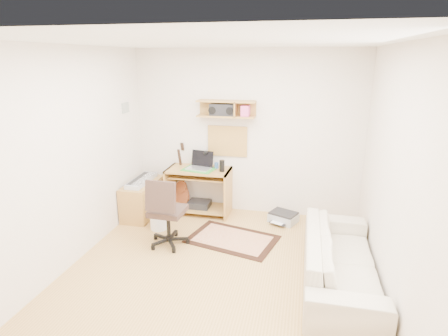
% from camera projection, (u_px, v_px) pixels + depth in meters
% --- Properties ---
extents(floor, '(3.60, 4.00, 0.01)m').
position_uv_depth(floor, '(217.00, 276.00, 4.34)').
color(floor, tan).
rests_on(floor, ground).
extents(ceiling, '(3.60, 4.00, 0.01)m').
position_uv_depth(ceiling, '(216.00, 41.00, 3.59)').
color(ceiling, white).
rests_on(ceiling, ground).
extents(back_wall, '(3.60, 0.01, 2.60)m').
position_uv_depth(back_wall, '(246.00, 134.00, 5.84)').
color(back_wall, silver).
rests_on(back_wall, ground).
extents(left_wall, '(0.01, 4.00, 2.60)m').
position_uv_depth(left_wall, '(67.00, 160.00, 4.34)').
color(left_wall, silver).
rests_on(left_wall, ground).
extents(right_wall, '(0.01, 4.00, 2.60)m').
position_uv_depth(right_wall, '(397.00, 181.00, 3.59)').
color(right_wall, silver).
rests_on(right_wall, ground).
extents(wall_shelf, '(0.90, 0.25, 0.26)m').
position_uv_depth(wall_shelf, '(226.00, 109.00, 5.67)').
color(wall_shelf, '#B4833F').
rests_on(wall_shelf, back_wall).
extents(cork_board, '(0.64, 0.03, 0.49)m').
position_uv_depth(cork_board, '(227.00, 141.00, 5.92)').
color(cork_board, tan).
rests_on(cork_board, back_wall).
extents(wall_photo, '(0.02, 0.20, 0.15)m').
position_uv_depth(wall_photo, '(125.00, 108.00, 5.62)').
color(wall_photo, '#4C8CBF').
rests_on(wall_photo, left_wall).
extents(desk, '(1.00, 0.55, 0.75)m').
position_uv_depth(desk, '(199.00, 191.00, 5.99)').
color(desk, '#B4833F').
rests_on(desk, floor).
extents(laptop, '(0.43, 0.43, 0.28)m').
position_uv_depth(laptop, '(199.00, 161.00, 5.82)').
color(laptop, silver).
rests_on(laptop, desk).
extents(speaker, '(0.08, 0.08, 0.18)m').
position_uv_depth(speaker, '(222.00, 166.00, 5.73)').
color(speaker, black).
rests_on(speaker, desk).
extents(desk_lamp, '(0.09, 0.09, 0.28)m').
position_uv_depth(desk_lamp, '(209.00, 159.00, 5.95)').
color(desk_lamp, black).
rests_on(desk_lamp, desk).
extents(pencil_cup, '(0.07, 0.07, 0.10)m').
position_uv_depth(pencil_cup, '(216.00, 165.00, 5.91)').
color(pencil_cup, '#305691').
rests_on(pencil_cup, desk).
extents(boombox, '(0.37, 0.17, 0.19)m').
position_uv_depth(boombox, '(222.00, 110.00, 5.68)').
color(boombox, black).
rests_on(boombox, wall_shelf).
extents(rug, '(1.34, 1.06, 0.02)m').
position_uv_depth(rug, '(232.00, 239.00, 5.19)').
color(rug, beige).
rests_on(rug, floor).
extents(task_chair, '(0.52, 0.52, 0.98)m').
position_uv_depth(task_chair, '(168.00, 211.00, 4.93)').
color(task_chair, '#34251F').
rests_on(task_chair, floor).
extents(cabinet, '(0.40, 0.90, 0.55)m').
position_uv_depth(cabinet, '(143.00, 199.00, 5.95)').
color(cabinet, '#B4833F').
rests_on(cabinet, floor).
extents(music_keyboard, '(0.23, 0.75, 0.07)m').
position_uv_depth(music_keyboard, '(142.00, 180.00, 5.86)').
color(music_keyboard, '#B2B5BA').
rests_on(music_keyboard, cabinet).
extents(guitar, '(0.35, 0.28, 1.12)m').
position_uv_depth(guitar, '(181.00, 176.00, 6.14)').
color(guitar, '#A85833').
rests_on(guitar, floor).
extents(waste_basket, '(0.27, 0.27, 0.30)m').
position_uv_depth(waste_basket, '(159.00, 219.00, 5.48)').
color(waste_basket, white).
rests_on(waste_basket, floor).
extents(printer, '(0.49, 0.45, 0.15)m').
position_uv_depth(printer, '(283.00, 217.00, 5.73)').
color(printer, '#A5A8AA').
rests_on(printer, floor).
extents(sofa, '(0.58, 1.99, 0.78)m').
position_uv_depth(sofa, '(341.00, 252.00, 4.10)').
color(sofa, beige).
rests_on(sofa, floor).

